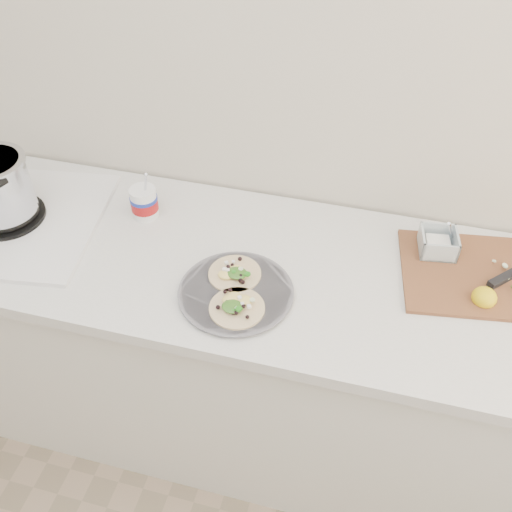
% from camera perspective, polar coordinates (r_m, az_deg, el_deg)
% --- Properties ---
extents(counter, '(2.44, 0.66, 0.90)m').
position_cam_1_polar(counter, '(2.03, -6.45, -8.40)').
color(counter, silver).
rests_on(counter, ground).
extents(stove, '(0.62, 0.59, 0.27)m').
position_cam_1_polar(stove, '(1.88, -24.11, 5.25)').
color(stove, silver).
rests_on(stove, counter).
extents(taco_plate, '(0.31, 0.31, 0.04)m').
position_cam_1_polar(taco_plate, '(1.54, -2.03, -3.44)').
color(taco_plate, slate).
rests_on(taco_plate, counter).
extents(tub, '(0.09, 0.09, 0.19)m').
position_cam_1_polar(tub, '(1.79, -11.10, 5.57)').
color(tub, white).
rests_on(tub, counter).
extents(cutboard, '(0.51, 0.39, 0.07)m').
position_cam_1_polar(cutboard, '(1.71, 21.92, -1.25)').
color(cutboard, brown).
rests_on(cutboard, counter).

